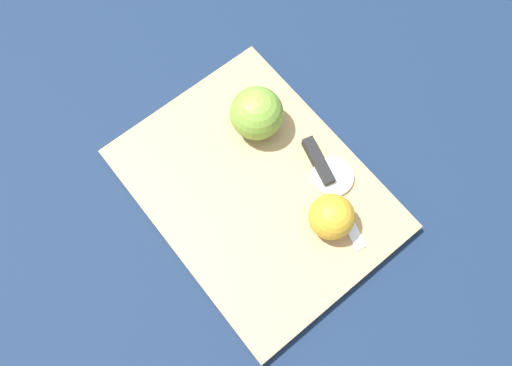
# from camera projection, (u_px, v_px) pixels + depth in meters

# --- Properties ---
(ground_plane) EXTENTS (4.00, 4.00, 0.00)m
(ground_plane) POSITION_uv_depth(u_px,v_px,m) (256.00, 192.00, 0.75)
(ground_plane) COLOR #14233D
(cutting_board) EXTENTS (0.44, 0.37, 0.02)m
(cutting_board) POSITION_uv_depth(u_px,v_px,m) (256.00, 190.00, 0.74)
(cutting_board) COLOR tan
(cutting_board) RESTS_ON ground_plane
(apple_half_left) EXTENTS (0.08, 0.08, 0.08)m
(apple_half_left) POSITION_uv_depth(u_px,v_px,m) (257.00, 114.00, 0.73)
(apple_half_left) COLOR olive
(apple_half_left) RESTS_ON cutting_board
(apple_half_right) EXTENTS (0.06, 0.06, 0.06)m
(apple_half_right) POSITION_uv_depth(u_px,v_px,m) (331.00, 217.00, 0.68)
(apple_half_right) COLOR gold
(apple_half_right) RESTS_ON cutting_board
(knife) EXTENTS (0.17, 0.10, 0.02)m
(knife) POSITION_uv_depth(u_px,v_px,m) (323.00, 171.00, 0.73)
(knife) COLOR silver
(knife) RESTS_ON cutting_board
(apple_slice) EXTENTS (0.06, 0.06, 0.01)m
(apple_slice) POSITION_uv_depth(u_px,v_px,m) (333.00, 177.00, 0.74)
(apple_slice) COLOR beige
(apple_slice) RESTS_ON cutting_board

